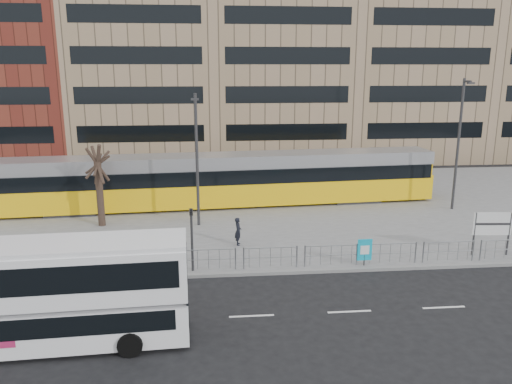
{
  "coord_description": "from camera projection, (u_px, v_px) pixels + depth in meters",
  "views": [
    {
      "loc": [
        -3.5,
        -22.08,
        9.61
      ],
      "look_at": [
        -0.89,
        6.0,
        2.62
      ],
      "focal_mm": 35.0,
      "sensor_mm": 36.0,
      "label": 1
    }
  ],
  "objects": [
    {
      "name": "pedestrian_barrier",
      "position": [
        325.0,
        250.0,
        24.39
      ],
      "size": [
        32.07,
        0.07,
        1.1
      ],
      "color": "gray",
      "rests_on": "plaza"
    },
    {
      "name": "ground",
      "position": [
        286.0,
        274.0,
        23.97
      ],
      "size": [
        120.0,
        120.0,
        0.0
      ],
      "primitive_type": "plane",
      "color": "black",
      "rests_on": "ground"
    },
    {
      "name": "traffic_light_west",
      "position": [
        192.0,
        231.0,
        23.58
      ],
      "size": [
        0.21,
        0.23,
        3.1
      ],
      "rotation": [
        0.0,
        0.0,
        0.24
      ],
      "color": "#2D2D30",
      "rests_on": "plaza"
    },
    {
      "name": "lamp_post_east",
      "position": [
        459.0,
        140.0,
        33.39
      ],
      "size": [
        0.45,
        1.04,
        8.87
      ],
      "color": "#2D2D30",
      "rests_on": "plaza"
    },
    {
      "name": "lamp_post_west",
      "position": [
        197.0,
        155.0,
        29.96
      ],
      "size": [
        0.45,
        1.04,
        8.07
      ],
      "color": "#2D2D30",
      "rests_on": "plaza"
    },
    {
      "name": "building_row",
      "position": [
        254.0,
        37.0,
        54.12
      ],
      "size": [
        70.4,
        18.4,
        31.2
      ],
      "color": "maroon",
      "rests_on": "ground"
    },
    {
      "name": "station_sign",
      "position": [
        492.0,
        226.0,
        25.67
      ],
      "size": [
        2.0,
        0.25,
        2.3
      ],
      "rotation": [
        0.0,
        0.0,
        -0.09
      ],
      "color": "#2D2D30",
      "rests_on": "plaza"
    },
    {
      "name": "plaza",
      "position": [
        261.0,
        206.0,
        35.55
      ],
      "size": [
        64.0,
        24.0,
        0.15
      ],
      "primitive_type": "cube",
      "color": "slate",
      "rests_on": "ground"
    },
    {
      "name": "tram",
      "position": [
        219.0,
        180.0,
        35.1
      ],
      "size": [
        31.1,
        5.19,
        3.65
      ],
      "rotation": [
        0.0,
        0.0,
        0.07
      ],
      "color": "yellow",
      "rests_on": "plaza"
    },
    {
      "name": "bare_tree",
      "position": [
        96.0,
        142.0,
        29.72
      ],
      "size": [
        4.12,
        4.12,
        7.12
      ],
      "color": "black",
      "rests_on": "plaza"
    },
    {
      "name": "road_markings",
      "position": [
        325.0,
        313.0,
        20.19
      ],
      "size": [
        62.0,
        0.12,
        0.01
      ],
      "primitive_type": "cube",
      "color": "white",
      "rests_on": "ground"
    },
    {
      "name": "double_decker_bus",
      "position": [
        48.0,
        291.0,
        17.33
      ],
      "size": [
        9.72,
        2.81,
        3.85
      ],
      "rotation": [
        0.0,
        0.0,
        0.05
      ],
      "color": "white",
      "rests_on": "ground"
    },
    {
      "name": "pedestrian",
      "position": [
        238.0,
        231.0,
        27.39
      ],
      "size": [
        0.4,
        0.59,
        1.55
      ],
      "primitive_type": "imported",
      "rotation": [
        0.0,
        0.0,
        1.52
      ],
      "color": "black",
      "rests_on": "plaza"
    },
    {
      "name": "ad_panel",
      "position": [
        365.0,
        250.0,
        24.48
      ],
      "size": [
        0.73,
        0.08,
        1.36
      ],
      "rotation": [
        0.0,
        0.0,
        0.03
      ],
      "color": "#2D2D30",
      "rests_on": "plaza"
    },
    {
      "name": "kerb",
      "position": [
        286.0,
        272.0,
        24.0
      ],
      "size": [
        64.0,
        0.25,
        0.17
      ],
      "primitive_type": "cube",
      "color": "gray",
      "rests_on": "ground"
    }
  ]
}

